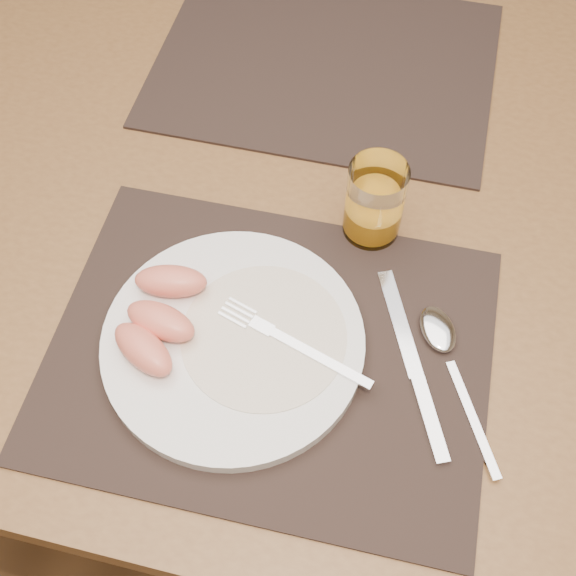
{
  "coord_description": "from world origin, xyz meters",
  "views": [
    {
      "loc": [
        0.1,
        -0.54,
        1.42
      ],
      "look_at": [
        0.01,
        -0.15,
        0.77
      ],
      "focal_mm": 45.0,
      "sensor_mm": 36.0,
      "label": 1
    }
  ],
  "objects_px": {
    "table": "(307,232)",
    "placemat_near": "(270,352)",
    "knife": "(417,377)",
    "plate": "(233,342)",
    "fork": "(282,337)",
    "juice_glass": "(374,204)",
    "placemat_far": "(325,64)",
    "spoon": "(443,342)"
  },
  "relations": [
    {
      "from": "spoon",
      "to": "placemat_far",
      "type": "bearing_deg",
      "value": 117.77
    },
    {
      "from": "juice_glass",
      "to": "spoon",
      "type": "bearing_deg",
      "value": -53.18
    },
    {
      "from": "fork",
      "to": "juice_glass",
      "type": "height_order",
      "value": "juice_glass"
    },
    {
      "from": "fork",
      "to": "knife",
      "type": "height_order",
      "value": "fork"
    },
    {
      "from": "table",
      "to": "juice_glass",
      "type": "distance_m",
      "value": 0.16
    },
    {
      "from": "placemat_far",
      "to": "table",
      "type": "bearing_deg",
      "value": -83.13
    },
    {
      "from": "table",
      "to": "plate",
      "type": "relative_size",
      "value": 5.19
    },
    {
      "from": "table",
      "to": "placemat_near",
      "type": "height_order",
      "value": "placemat_near"
    },
    {
      "from": "knife",
      "to": "juice_glass",
      "type": "distance_m",
      "value": 0.2
    },
    {
      "from": "knife",
      "to": "plate",
      "type": "bearing_deg",
      "value": -177.94
    },
    {
      "from": "plate",
      "to": "knife",
      "type": "height_order",
      "value": "plate"
    },
    {
      "from": "plate",
      "to": "juice_glass",
      "type": "relative_size",
      "value": 2.75
    },
    {
      "from": "placemat_near",
      "to": "knife",
      "type": "relative_size",
      "value": 2.17
    },
    {
      "from": "plate",
      "to": "spoon",
      "type": "relative_size",
      "value": 1.5
    },
    {
      "from": "fork",
      "to": "juice_glass",
      "type": "relative_size",
      "value": 1.74
    },
    {
      "from": "fork",
      "to": "juice_glass",
      "type": "distance_m",
      "value": 0.18
    },
    {
      "from": "table",
      "to": "spoon",
      "type": "bearing_deg",
      "value": -43.66
    },
    {
      "from": "fork",
      "to": "spoon",
      "type": "relative_size",
      "value": 0.95
    },
    {
      "from": "knife",
      "to": "table",
      "type": "bearing_deg",
      "value": 126.42
    },
    {
      "from": "plate",
      "to": "fork",
      "type": "relative_size",
      "value": 1.58
    },
    {
      "from": "table",
      "to": "juice_glass",
      "type": "bearing_deg",
      "value": -26.35
    },
    {
      "from": "table",
      "to": "placemat_near",
      "type": "xyz_separation_m",
      "value": [
        0.01,
        -0.22,
        0.09
      ]
    },
    {
      "from": "table",
      "to": "placemat_near",
      "type": "distance_m",
      "value": 0.24
    },
    {
      "from": "placemat_far",
      "to": "fork",
      "type": "xyz_separation_m",
      "value": [
        0.05,
        -0.43,
        0.02
      ]
    },
    {
      "from": "fork",
      "to": "placemat_far",
      "type": "bearing_deg",
      "value": 95.97
    },
    {
      "from": "table",
      "to": "juice_glass",
      "type": "xyz_separation_m",
      "value": [
        0.08,
        -0.04,
        0.13
      ]
    },
    {
      "from": "placemat_far",
      "to": "plate",
      "type": "relative_size",
      "value": 1.67
    },
    {
      "from": "juice_glass",
      "to": "fork",
      "type": "bearing_deg",
      "value": -110.22
    },
    {
      "from": "plate",
      "to": "spoon",
      "type": "bearing_deg",
      "value": 13.81
    },
    {
      "from": "fork",
      "to": "table",
      "type": "bearing_deg",
      "value": 95.02
    },
    {
      "from": "table",
      "to": "placemat_near",
      "type": "relative_size",
      "value": 3.11
    },
    {
      "from": "table",
      "to": "knife",
      "type": "distance_m",
      "value": 0.28
    },
    {
      "from": "placemat_near",
      "to": "placemat_far",
      "type": "height_order",
      "value": "same"
    },
    {
      "from": "table",
      "to": "placemat_far",
      "type": "bearing_deg",
      "value": 96.87
    },
    {
      "from": "table",
      "to": "plate",
      "type": "distance_m",
      "value": 0.24
    },
    {
      "from": "plate",
      "to": "knife",
      "type": "xyz_separation_m",
      "value": [
        0.19,
        0.01,
        -0.01
      ]
    },
    {
      "from": "placemat_far",
      "to": "juice_glass",
      "type": "height_order",
      "value": "juice_glass"
    },
    {
      "from": "placemat_far",
      "to": "plate",
      "type": "bearing_deg",
      "value": -90.46
    },
    {
      "from": "knife",
      "to": "spoon",
      "type": "distance_m",
      "value": 0.05
    },
    {
      "from": "table",
      "to": "placemat_far",
      "type": "relative_size",
      "value": 3.11
    },
    {
      "from": "placemat_far",
      "to": "juice_glass",
      "type": "xyz_separation_m",
      "value": [
        0.11,
        -0.26,
        0.05
      ]
    },
    {
      "from": "placemat_far",
      "to": "knife",
      "type": "xyz_separation_m",
      "value": [
        0.19,
        -0.44,
        0.0
      ]
    }
  ]
}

